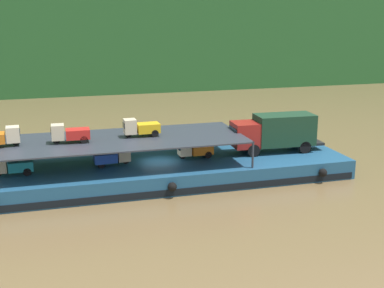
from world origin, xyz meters
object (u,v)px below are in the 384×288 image
at_px(mini_truck_lower_aft, 113,156).
at_px(mini_truck_upper_fore, 141,128).
at_px(mini_truck_lower_mid, 195,149).
at_px(mini_truck_lower_stern, 12,165).
at_px(mini_truck_upper_stern, 1,137).
at_px(mini_truck_upper_mid, 70,133).
at_px(cargo_barge, 159,171).
at_px(covered_lorry, 275,132).

relative_size(mini_truck_lower_aft, mini_truck_upper_fore, 1.01).
xyz_separation_m(mini_truck_lower_aft, mini_truck_lower_mid, (6.50, 0.24, 0.00)).
relative_size(mini_truck_lower_stern, mini_truck_upper_stern, 1.00).
height_order(mini_truck_lower_mid, mini_truck_upper_mid, mini_truck_upper_mid).
height_order(mini_truck_upper_stern, mini_truck_upper_fore, same).
bearing_deg(mini_truck_lower_aft, cargo_barge, -0.82).
distance_m(mini_truck_upper_mid, mini_truck_upper_fore, 5.32).
height_order(mini_truck_lower_mid, mini_truck_upper_fore, mini_truck_upper_fore).
xyz_separation_m(mini_truck_lower_stern, mini_truck_upper_fore, (9.41, 0.78, 2.00)).
distance_m(covered_lorry, mini_truck_upper_fore, 11.14).
height_order(cargo_barge, mini_truck_lower_stern, mini_truck_lower_stern).
relative_size(mini_truck_lower_stern, mini_truck_lower_mid, 1.00).
xyz_separation_m(mini_truck_upper_stern, mini_truck_upper_fore, (10.06, 0.28, 0.00)).
relative_size(mini_truck_lower_aft, mini_truck_lower_mid, 1.00).
bearing_deg(mini_truck_lower_mid, mini_truck_upper_stern, -179.25).
bearing_deg(cargo_barge, mini_truck_lower_stern, -177.87).
height_order(mini_truck_lower_aft, mini_truck_upper_mid, mini_truck_upper_mid).
distance_m(mini_truck_lower_aft, mini_truck_upper_stern, 8.05).
distance_m(mini_truck_lower_stern, mini_truck_upper_stern, 2.16).
distance_m(covered_lorry, mini_truck_lower_aft, 13.40).
height_order(mini_truck_upper_stern, mini_truck_upper_mid, same).
relative_size(covered_lorry, mini_truck_lower_stern, 2.85).
bearing_deg(mini_truck_upper_stern, mini_truck_upper_fore, 1.61).
bearing_deg(mini_truck_lower_stern, mini_truck_lower_aft, 3.59).
bearing_deg(cargo_barge, mini_truck_lower_mid, 5.59).
relative_size(covered_lorry, mini_truck_lower_mid, 2.85).
bearing_deg(cargo_barge, mini_truck_lower_aft, 179.18).
height_order(covered_lorry, mini_truck_lower_mid, covered_lorry).
bearing_deg(mini_truck_upper_fore, covered_lorry, -1.11).
bearing_deg(mini_truck_upper_fore, cargo_barge, -16.43).
xyz_separation_m(mini_truck_lower_stern, mini_truck_upper_stern, (-0.65, 0.50, 2.00)).
xyz_separation_m(mini_truck_lower_mid, mini_truck_upper_stern, (-14.29, -0.19, 2.00)).
bearing_deg(mini_truck_upper_mid, mini_truck_upper_stern, 177.73).
relative_size(mini_truck_lower_aft, mini_truck_upper_mid, 1.01).
height_order(covered_lorry, mini_truck_upper_stern, mini_truck_upper_stern).
xyz_separation_m(cargo_barge, mini_truck_upper_mid, (-6.60, -0.09, 3.44)).
height_order(mini_truck_upper_mid, mini_truck_upper_fore, same).
distance_m(mini_truck_lower_mid, mini_truck_upper_fore, 4.68).
relative_size(mini_truck_lower_aft, mini_truck_upper_stern, 1.00).
distance_m(mini_truck_lower_aft, mini_truck_lower_mid, 6.50).
bearing_deg(mini_truck_lower_stern, mini_truck_upper_mid, 4.31).
bearing_deg(mini_truck_upper_stern, cargo_barge, -0.51).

